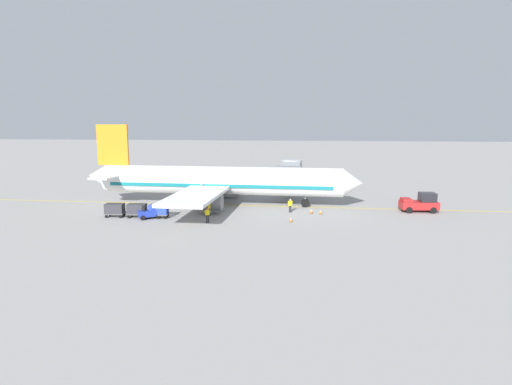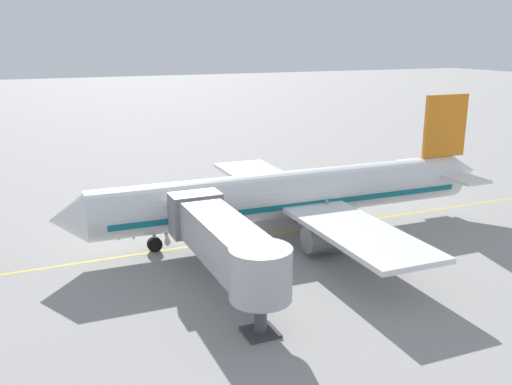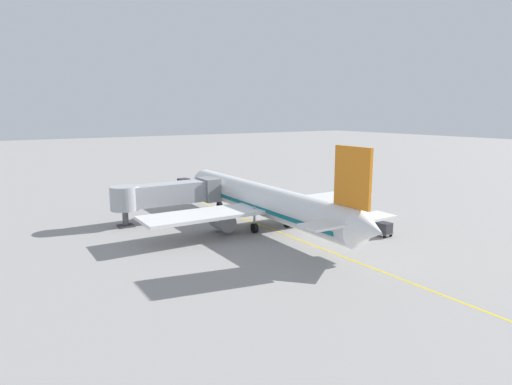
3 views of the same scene
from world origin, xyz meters
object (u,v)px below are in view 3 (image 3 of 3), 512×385
object	(u,v)px
baggage_cart_second_in_train	(363,223)
jet_bridge	(167,194)
baggage_cart_third_in_train	(382,228)
safety_cone_nose_left	(275,202)
pushback_tractor	(186,187)
baggage_tug_lead	(355,221)
safety_cone_nose_right	(238,201)
safety_cone_wing_tip	(240,203)
parked_airliner	(263,201)
ground_crew_wing_walker	(306,212)
ground_crew_marshaller	(323,208)
ground_crew_loader	(248,202)
baggage_cart_front	(347,218)

from	to	relation	value
baggage_cart_second_in_train	jet_bridge	bearing A→B (deg)	135.43
baggage_cart_third_in_train	safety_cone_nose_left	distance (m)	20.53
pushback_tractor	baggage_tug_lead	world-z (taller)	pushback_tractor
pushback_tractor	safety_cone_nose_right	size ratio (longest dim) A/B	7.69
safety_cone_nose_right	safety_cone_wing_tip	distance (m)	1.16
jet_bridge	safety_cone_nose_left	bearing A→B (deg)	2.97
baggage_tug_lead	baggage_cart_second_in_train	xyz separation A→B (m)	(-0.43, -1.76, 0.24)
parked_airliner	baggage_tug_lead	distance (m)	11.26
baggage_tug_lead	ground_crew_wing_walker	world-z (taller)	ground_crew_wing_walker
baggage_cart_second_in_train	safety_cone_wing_tip	bearing A→B (deg)	102.72
parked_airliner	safety_cone_nose_right	xyz separation A→B (m)	(4.44, 13.39, -2.90)
parked_airliner	baggage_cart_second_in_train	xyz separation A→B (m)	(8.70, -7.86, -2.24)
baggage_tug_lead	pushback_tractor	bearing A→B (deg)	103.65
ground_crew_wing_walker	ground_crew_marshaller	xyz separation A→B (m)	(3.44, 0.62, 0.00)
ground_crew_wing_walker	safety_cone_nose_left	distance (m)	9.97
ground_crew_loader	ground_crew_marshaller	size ratio (longest dim) A/B	1.00
pushback_tractor	baggage_cart_third_in_train	distance (m)	36.82
baggage_cart_front	baggage_cart_third_in_train	world-z (taller)	same
safety_cone_nose_right	ground_crew_loader	bearing A→B (deg)	-99.42
parked_airliner	safety_cone_nose_right	size ratio (longest dim) A/B	63.16
pushback_tractor	baggage_cart_second_in_train	size ratio (longest dim) A/B	1.54
safety_cone_wing_tip	ground_crew_wing_walker	bearing A→B (deg)	-77.20
safety_cone_wing_tip	baggage_cart_third_in_train	bearing A→B (deg)	-78.35
baggage_tug_lead	safety_cone_wing_tip	size ratio (longest dim) A/B	4.67
safety_cone_nose_right	parked_airliner	bearing A→B (deg)	-108.35
pushback_tractor	safety_cone_nose_left	distance (m)	17.25
baggage_cart_front	ground_crew_loader	size ratio (longest dim) A/B	1.74
ground_crew_marshaller	baggage_cart_second_in_train	bearing A→B (deg)	-100.47
baggage_cart_third_in_train	safety_cone_nose_right	distance (m)	24.31
baggage_cart_front	safety_cone_wing_tip	distance (m)	18.10
baggage_cart_third_in_train	safety_cone_nose_left	size ratio (longest dim) A/B	4.99
ground_crew_marshaller	safety_cone_wing_tip	size ratio (longest dim) A/B	2.86
baggage_cart_second_in_train	safety_cone_wing_tip	world-z (taller)	baggage_cart_second_in_train
ground_crew_loader	safety_cone_wing_tip	world-z (taller)	ground_crew_loader
baggage_cart_front	baggage_cart_second_in_train	bearing A→B (deg)	-89.45
baggage_cart_front	safety_cone_nose_right	xyz separation A→B (m)	(-4.24, 18.64, -0.66)
parked_airliner	ground_crew_wing_walker	xyz separation A→B (m)	(6.88, 0.27, -2.23)
ground_crew_marshaller	parked_airliner	bearing A→B (deg)	-175.10
safety_cone_wing_tip	ground_crew_loader	bearing A→B (deg)	-97.31
ground_crew_loader	baggage_cart_front	bearing A→B (deg)	-72.00
ground_crew_wing_walker	ground_crew_loader	bearing A→B (deg)	107.98
ground_crew_wing_walker	ground_crew_loader	xyz separation A→B (m)	(-3.06, 9.42, 0.00)
jet_bridge	parked_airliner	bearing A→B (deg)	-46.91
baggage_cart_second_in_train	safety_cone_nose_right	world-z (taller)	baggage_cart_second_in_train
parked_airliner	baggage_cart_second_in_train	distance (m)	11.94
pushback_tractor	baggage_cart_second_in_train	bearing A→B (deg)	-77.74
baggage_cart_front	baggage_cart_second_in_train	world-z (taller)	same
baggage_tug_lead	ground_crew_marshaller	distance (m)	7.09
baggage_tug_lead	ground_crew_marshaller	bearing A→B (deg)	80.35
safety_cone_nose_left	safety_cone_wing_tip	xyz separation A→B (m)	(-4.71, 2.25, 0.00)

